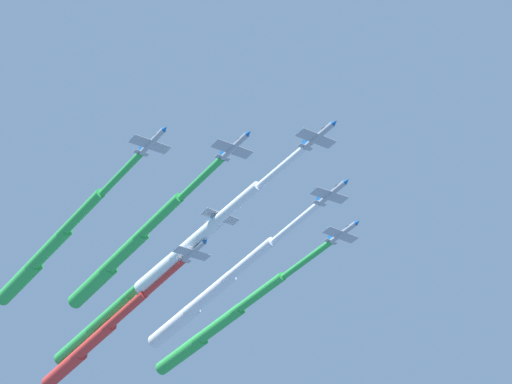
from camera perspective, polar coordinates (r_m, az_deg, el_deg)
name	(u,v)px	position (r m, az deg, el deg)	size (l,w,h in m)	color
jet_lead	(195,242)	(222.37, -3.44, -2.77)	(24.30, 68.52, 3.91)	#9EA3AD
jet_port_inner	(208,296)	(237.72, -2.71, -5.83)	(24.07, 74.73, 3.95)	#9EA3AD
jet_starboard_inner	(123,254)	(225.63, -7.43, -3.47)	(23.17, 70.31, 3.88)	#9EA3AD
jet_port_mid	(216,327)	(252.46, -2.23, -7.53)	(26.48, 76.54, 3.79)	#9EA3AD
jet_starboard_mid	(47,251)	(232.04, -11.55, -3.24)	(24.40, 72.09, 3.91)	#9EA3AD
jet_port_outer	(109,315)	(251.75, -8.19, -6.80)	(25.92, 78.36, 3.79)	#9EA3AD
jet_starboard_outer	(92,343)	(257.04, -9.13, -8.30)	(24.31, 75.62, 3.85)	#9EA3AD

